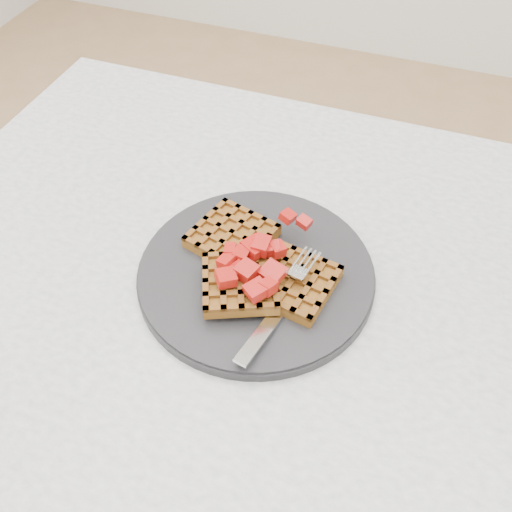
{
  "coord_description": "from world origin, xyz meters",
  "views": [
    {
      "loc": [
        0.04,
        -0.41,
        1.29
      ],
      "look_at": [
        -0.11,
        0.01,
        0.79
      ],
      "focal_mm": 40.0,
      "sensor_mm": 36.0,
      "label": 1
    }
  ],
  "objects": [
    {
      "name": "waffles",
      "position": [
        -0.11,
        0.01,
        0.78
      ],
      "size": [
        0.2,
        0.19,
        0.03
      ],
      "color": "#935C1F",
      "rests_on": "plate"
    },
    {
      "name": "plate",
      "position": [
        -0.11,
        0.01,
        0.76
      ],
      "size": [
        0.29,
        0.29,
        0.02
      ],
      "primitive_type": "cylinder",
      "color": "black",
      "rests_on": "table"
    },
    {
      "name": "table",
      "position": [
        0.0,
        0.0,
        0.64
      ],
      "size": [
        1.2,
        0.8,
        0.75
      ],
      "color": "silver",
      "rests_on": "ground"
    },
    {
      "name": "strawberry_pile",
      "position": [
        -0.11,
        0.01,
        0.8
      ],
      "size": [
        0.15,
        0.15,
        0.02
      ],
      "primitive_type": null,
      "color": "#950100",
      "rests_on": "waffles"
    },
    {
      "name": "fork",
      "position": [
        -0.06,
        -0.03,
        0.77
      ],
      "size": [
        0.06,
        0.18,
        0.02
      ],
      "primitive_type": null,
      "rotation": [
        0.0,
        0.0,
        -0.18
      ],
      "color": "silver",
      "rests_on": "plate"
    }
  ]
}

